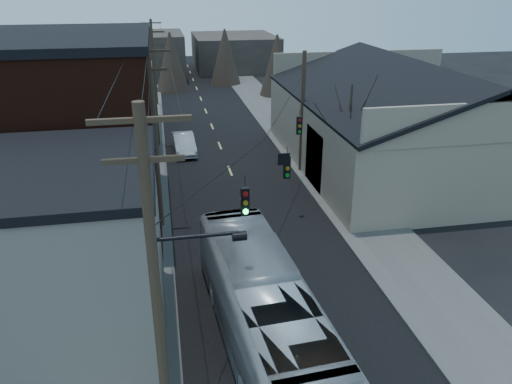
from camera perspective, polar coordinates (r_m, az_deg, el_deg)
road_surface at (r=39.99m, az=-3.80°, el=4.43°), size 9.00×110.00×0.02m
sidewalk_left at (r=39.76m, az=-13.15°, el=3.83°), size 4.00×110.00×0.12m
sidewalk_right at (r=41.21m, az=5.23°, el=5.04°), size 4.00×110.00×0.12m
building_clapboard at (r=19.57m, az=-22.81°, el=-7.36°), size 8.00×8.00×7.00m
building_brick at (r=29.21m, az=-21.36°, el=6.01°), size 10.00×12.00×10.00m
building_left_far at (r=44.86m, az=-17.26°, el=10.16°), size 9.00×14.00×7.00m
warehouse at (r=38.37m, az=16.88°, el=6.87°), size 16.16×20.60×7.73m
building_far_left at (r=73.27m, az=-12.34°, el=14.99°), size 10.00×12.00×6.00m
building_far_right at (r=79.12m, az=-2.49°, el=15.69°), size 12.00×14.00×5.00m
bare_tree at (r=31.12m, az=10.46°, el=5.53°), size 0.40×0.40×7.20m
utility_lines at (r=32.74m, az=-8.18°, el=9.02°), size 11.24×45.28×10.50m
bus at (r=18.67m, az=0.92°, el=-13.49°), size 3.68×12.40×3.41m
parked_car at (r=40.27m, az=-8.23°, el=5.50°), size 1.81×4.67×1.52m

